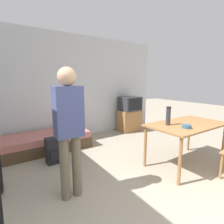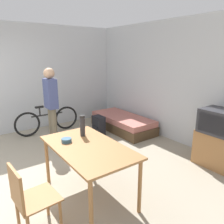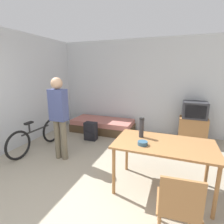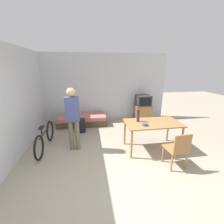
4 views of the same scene
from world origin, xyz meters
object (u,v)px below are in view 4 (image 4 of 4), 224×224
at_px(thermos_flask, 138,115).
at_px(wooden_chair, 178,148).
at_px(bicycle, 45,138).
at_px(backpack, 81,126).
at_px(daybed, 82,120).
at_px(tv, 143,108).
at_px(dining_table, 153,125).
at_px(person_standing, 73,115).
at_px(mate_bowl, 145,124).

bearing_deg(thermos_flask, wooden_chair, -59.13).
bearing_deg(bicycle, backpack, 46.82).
height_order(daybed, wooden_chair, wooden_chair).
bearing_deg(wooden_chair, bicycle, 156.91).
bearing_deg(thermos_flask, tv, 66.37).
xyz_separation_m(dining_table, wooden_chair, (0.23, -0.87, -0.21)).
bearing_deg(bicycle, person_standing, -11.34).
height_order(bicycle, thermos_flask, thermos_flask).
bearing_deg(wooden_chair, daybed, 125.59).
height_order(dining_table, backpack, dining_table).
distance_m(tv, bicycle, 3.89).
height_order(dining_table, wooden_chair, wooden_chair).
bearing_deg(dining_table, bicycle, 171.14).
height_order(wooden_chair, backpack, wooden_chair).
xyz_separation_m(wooden_chair, mate_bowl, (-0.51, 0.69, 0.32)).
xyz_separation_m(person_standing, mate_bowl, (1.78, -0.46, -0.19)).
bearing_deg(dining_table, person_standing, 172.10).
relative_size(daybed, bicycle, 1.14).
relative_size(daybed, mate_bowl, 13.01).
bearing_deg(daybed, wooden_chair, -54.41).
distance_m(tv, backpack, 2.69).
distance_m(person_standing, mate_bowl, 1.85).
xyz_separation_m(tv, backpack, (-2.53, -0.86, -0.29)).
bearing_deg(mate_bowl, thermos_flask, 105.17).
xyz_separation_m(daybed, thermos_flask, (1.56, -2.02, 0.76)).
distance_m(person_standing, thermos_flask, 1.71).
bearing_deg(daybed, backpack, -92.39).
bearing_deg(dining_table, daybed, 132.02).
relative_size(wooden_chair, person_standing, 0.51).
bearing_deg(dining_table, tv, 75.91).
distance_m(daybed, backpack, 0.73).
xyz_separation_m(thermos_flask, backpack, (-1.59, 1.29, -0.71)).
height_order(wooden_chair, thermos_flask, thermos_flask).
height_order(thermos_flask, backpack, thermos_flask).
bearing_deg(person_standing, thermos_flask, -5.45).
relative_size(bicycle, backpack, 3.36).
distance_m(dining_table, backpack, 2.46).
height_order(dining_table, thermos_flask, thermos_flask).
bearing_deg(tv, person_standing, -143.05).
height_order(daybed, tv, tv).
height_order(person_standing, mate_bowl, person_standing).
relative_size(dining_table, backpack, 3.00).
height_order(mate_bowl, backpack, mate_bowl).
xyz_separation_m(person_standing, backpack, (0.11, 1.12, -0.75)).
bearing_deg(mate_bowl, daybed, 125.32).
xyz_separation_m(mate_bowl, backpack, (-1.67, 1.59, -0.56)).
height_order(dining_table, mate_bowl, mate_bowl).
bearing_deg(person_standing, daybed, 85.77).
bearing_deg(daybed, bicycle, -118.88).
bearing_deg(bicycle, wooden_chair, -23.09).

